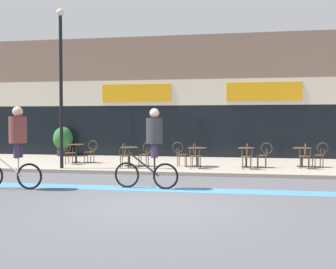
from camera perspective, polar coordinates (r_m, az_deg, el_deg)
name	(u,v)px	position (r m, az deg, el deg)	size (l,w,h in m)	color
ground_plane	(157,205)	(8.53, -1.58, -10.24)	(120.00, 120.00, 0.00)	#4C4C51
sidewalk_slab	(192,165)	(15.62, 3.51, -4.41)	(40.00, 5.50, 0.12)	gray
storefront_facade	(202,100)	(20.24, 4.91, 5.04)	(40.00, 4.06, 5.78)	#7F6656
bike_lane_stripe	(171,190)	(10.40, 0.47, -7.99)	(36.00, 0.70, 0.01)	#3D7AB7
bistro_table_0	(76,150)	(16.21, -13.20, -2.15)	(0.65, 0.65, 0.74)	black
bistro_table_1	(129,153)	(14.69, -5.65, -2.62)	(0.66, 0.66, 0.71)	black
bistro_table_2	(197,153)	(14.44, 4.24, -2.71)	(0.68, 0.68, 0.70)	black
bistro_table_3	(246,153)	(14.51, 11.29, -2.72)	(0.61, 0.61, 0.71)	black
bistro_table_4	(302,153)	(15.14, 18.87, -2.59)	(0.66, 0.66, 0.70)	black
cafe_chair_0_near	(70,151)	(15.64, -14.09, -2.33)	(0.41, 0.58, 0.90)	#4C3823
cafe_chair_0_side	(91,150)	(15.97, -11.14, -2.22)	(0.60, 0.45, 0.90)	#4C3823
cafe_chair_1_near	(125,154)	(14.09, -6.30, -2.76)	(0.42, 0.58, 0.90)	#4C3823
cafe_chair_1_side	(146,152)	(14.54, -3.28, -2.60)	(0.59, 0.42, 0.90)	#4C3823
cafe_chair_2_near	(195,154)	(13.82, 3.97, -2.85)	(0.44, 0.60, 0.90)	#4C3823
cafe_chair_2_side	(180,152)	(14.51, 1.78, -2.61)	(0.59, 0.43, 0.90)	#4C3823
cafe_chair_3_near	(247,154)	(13.88, 11.38, -2.86)	(0.40, 0.58, 0.90)	#4C3823
cafe_chair_3_side	(264,153)	(14.53, 13.76, -2.66)	(0.60, 0.45, 0.90)	#4C3823
cafe_chair_4_near	(305,154)	(14.52, 19.25, -2.72)	(0.44, 0.59, 0.90)	#4C3823
cafe_chair_4_side	(320,153)	(15.26, 21.18, -2.52)	(0.60, 0.45, 0.90)	#4C3823
planter_pot	(63,140)	(19.48, -14.99, -0.80)	(0.93, 0.93, 1.39)	#232326
lamp_post	(61,77)	(14.49, -15.28, 8.00)	(0.26, 0.26, 5.61)	black
cyclist_0	(16,141)	(11.08, -21.20, -0.88)	(1.77, 0.52, 2.18)	black
cyclist_1	(152,142)	(10.40, -2.30, -1.16)	(1.77, 0.53, 2.14)	black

